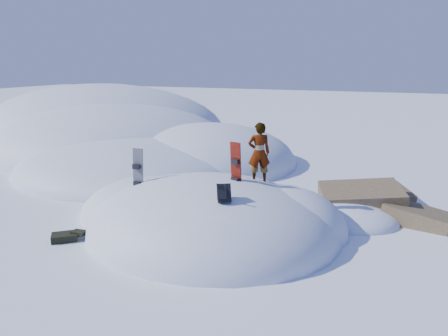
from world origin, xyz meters
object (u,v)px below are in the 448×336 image
at_px(snowboard_dark, 138,177).
at_px(person, 259,153).
at_px(snowboard_red, 236,173).
at_px(backpack, 224,193).

height_order(snowboard_dark, person, person).
bearing_deg(snowboard_dark, snowboard_red, 5.96).
bearing_deg(person, snowboard_dark, -8.28).
distance_m(snowboard_dark, backpack, 3.18).
height_order(snowboard_red, person, person).
xyz_separation_m(snowboard_dark, backpack, (3.03, -0.96, 0.15)).
bearing_deg(backpack, snowboard_dark, 131.95).
xyz_separation_m(backpack, person, (0.17, 2.08, 0.58)).
xyz_separation_m(snowboard_red, backpack, (0.25, -1.44, -0.13)).
relative_size(snowboard_red, backpack, 3.26).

